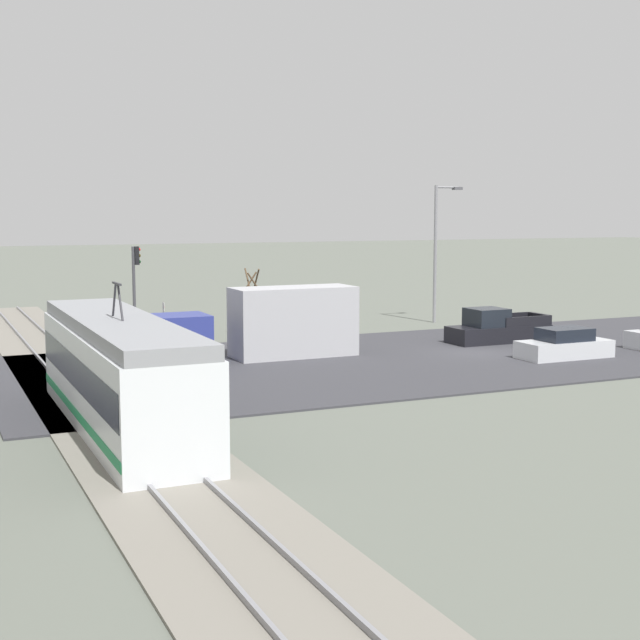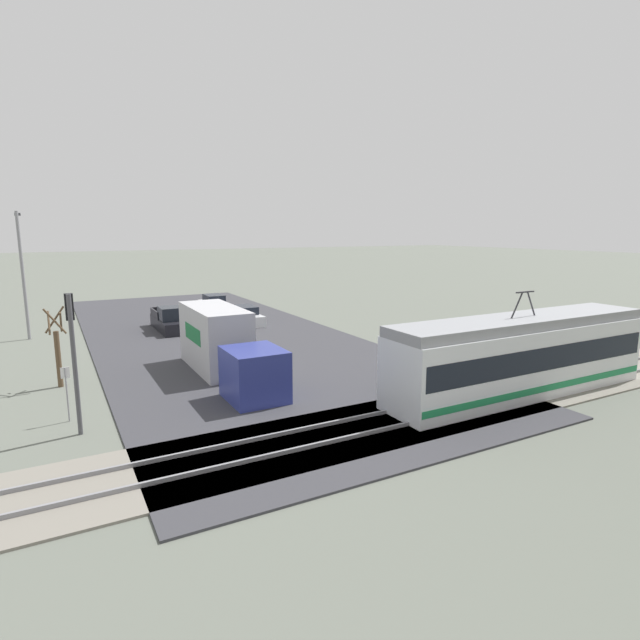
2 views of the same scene
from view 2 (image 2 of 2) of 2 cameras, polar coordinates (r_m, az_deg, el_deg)
name	(u,v)px [view 2 (image 2 of 2)]	position (r m, az deg, el deg)	size (l,w,h in m)	color
ground_plane	(216,335)	(36.26, -11.78, -1.70)	(320.00, 320.00, 0.00)	#60665B
road_surface	(216,335)	(36.25, -11.78, -1.63)	(16.62, 45.62, 0.08)	#38383D
rail_bed	(367,426)	(19.35, 5.40, -12.02)	(62.48, 4.40, 0.22)	gray
light_rail_tram	(520,356)	(24.20, 21.92, -3.86)	(13.68, 2.81, 4.64)	white
box_truck	(223,345)	(25.76, -11.00, -2.86)	(2.37, 10.03, 3.31)	navy
pickup_truck	(171,321)	(38.35, -16.65, -0.10)	(1.99, 5.56, 1.83)	black
sedan_car_0	(214,305)	(46.09, -12.00, 1.73)	(1.76, 4.30, 1.55)	silver
sedan_car_1	(244,316)	(39.72, -8.66, 0.41)	(1.88, 4.53, 1.42)	silver
traffic_light_pole	(73,344)	(19.80, -26.41, -2.52)	(0.28, 0.47, 5.17)	#47474C
street_tree	(58,351)	(26.59, -27.79, -3.16)	(0.92, 0.77, 3.85)	brown
street_lamp_near_crossing	(22,267)	(39.09, -30.89, 5.23)	(0.36, 1.95, 8.60)	gray
no_parking_sign	(67,389)	(21.76, -26.99, -7.00)	(0.32, 0.08, 2.18)	gray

